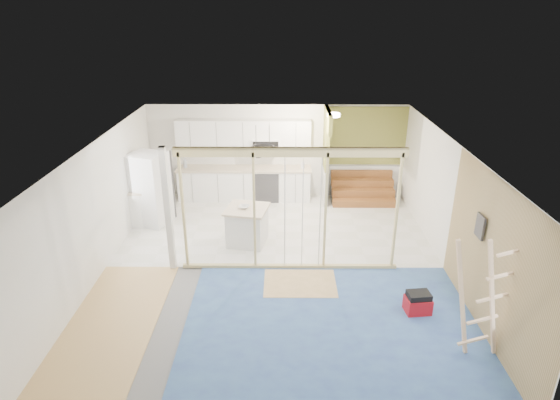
{
  "coord_description": "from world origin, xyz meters",
  "views": [
    {
      "loc": [
        0.16,
        -8.38,
        5.03
      ],
      "look_at": [
        0.1,
        0.6,
        1.28
      ],
      "focal_mm": 30.0,
      "sensor_mm": 36.0,
      "label": 1
    }
  ],
  "objects_px": {
    "island": "(247,226)",
    "toolbox": "(418,303)",
    "ladder": "(481,299)",
    "fridge": "(150,189)"
  },
  "relations": [
    {
      "from": "island",
      "to": "ladder",
      "type": "distance_m",
      "value": 5.27
    },
    {
      "from": "fridge",
      "to": "toolbox",
      "type": "xyz_separation_m",
      "value": [
        5.6,
        -3.64,
        -0.71
      ]
    },
    {
      "from": "island",
      "to": "toolbox",
      "type": "bearing_deg",
      "value": -28.0
    },
    {
      "from": "fridge",
      "to": "island",
      "type": "height_order",
      "value": "fridge"
    },
    {
      "from": "toolbox",
      "to": "ladder",
      "type": "relative_size",
      "value": 0.23
    },
    {
      "from": "fridge",
      "to": "island",
      "type": "bearing_deg",
      "value": -5.23
    },
    {
      "from": "island",
      "to": "toolbox",
      "type": "distance_m",
      "value": 4.11
    },
    {
      "from": "toolbox",
      "to": "fridge",
      "type": "bearing_deg",
      "value": 140.39
    },
    {
      "from": "toolbox",
      "to": "ladder",
      "type": "xyz_separation_m",
      "value": [
        0.54,
        -1.09,
        0.84
      ]
    },
    {
      "from": "fridge",
      "to": "toolbox",
      "type": "relative_size",
      "value": 3.88
    }
  ]
}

